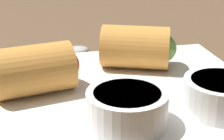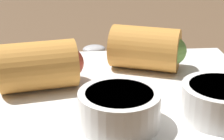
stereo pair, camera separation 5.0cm
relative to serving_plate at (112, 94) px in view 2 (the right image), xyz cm
name	(u,v)px [view 2 (the right image)]	position (x,y,z in cm)	size (l,w,h in cm)	color
table_surface	(82,100)	(3.37, -2.28, -1.76)	(180.00, 140.00, 2.00)	brown
serving_plate	(112,94)	(0.00, 0.00, 0.00)	(31.64, 24.54, 1.50)	white
roll_front_left	(146,49)	(-4.58, -5.21, 3.36)	(9.53, 7.81, 5.24)	#C68438
roll_front_right	(39,66)	(7.81, -0.62, 3.36)	(9.45, 6.70, 5.24)	#C68438
dipping_bowl_near	(115,107)	(0.36, 7.89, 2.47)	(7.35, 7.35, 3.19)	white
dipping_bowl_far	(217,100)	(-9.13, 7.23, 2.47)	(7.35, 7.35, 3.19)	white
spoon	(81,50)	(3.43, -15.55, -0.23)	(15.63, 3.88, 1.18)	#B2B2B7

